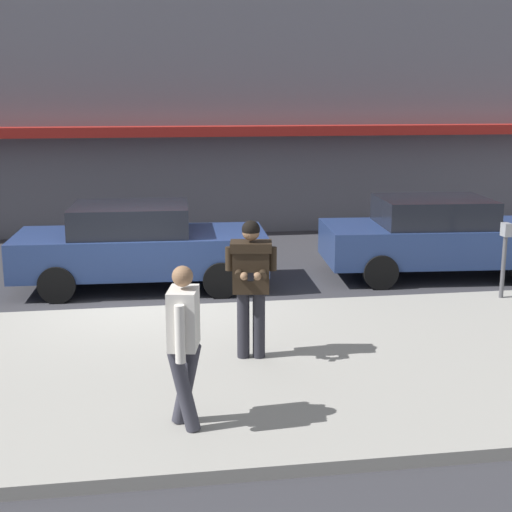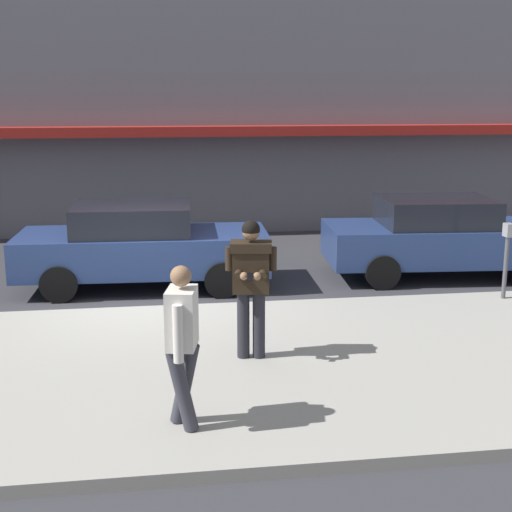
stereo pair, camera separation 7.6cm
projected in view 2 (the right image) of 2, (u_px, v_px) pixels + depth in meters
ground_plane at (145, 311)px, 11.70m from camera, size 80.00×80.00×0.00m
sidewalk at (222, 368)px, 9.07m from camera, size 32.00×5.30×0.14m
curb_paint_line at (205, 307)px, 11.88m from camera, size 28.00×0.12×0.01m
parked_sedan_mid at (141, 245)px, 12.98m from camera, size 4.57×2.07×1.54m
parked_sedan_far at (442, 236)px, 13.75m from camera, size 4.62×2.18×1.54m
man_texting_on_phone at (251, 274)px, 8.99m from camera, size 0.64×0.62×1.81m
pedestrian_in_light_coat at (182, 337)px, 7.11m from camera, size 0.38×0.59×1.70m
parking_meter at (507, 250)px, 11.73m from camera, size 0.12×0.18×1.27m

